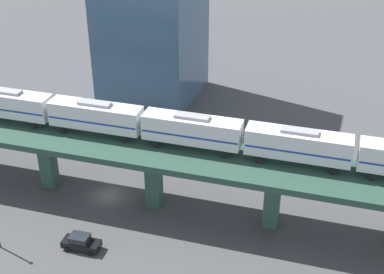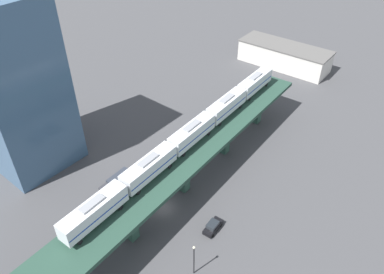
% 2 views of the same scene
% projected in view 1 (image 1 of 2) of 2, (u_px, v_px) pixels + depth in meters
% --- Properties ---
extents(ground_plane, '(400.00, 400.00, 0.00)m').
position_uv_depth(ground_plane, '(109.00, 195.00, 70.70)').
color(ground_plane, '#424244').
extents(elevated_viaduct, '(12.24, 92.27, 8.38)m').
position_uv_depth(elevated_viaduct, '(103.00, 148.00, 67.24)').
color(elevated_viaduct, '#244135').
rests_on(elevated_viaduct, ground).
extents(subway_train, '(5.43, 62.46, 4.45)m').
position_uv_depth(subway_train, '(192.00, 129.00, 63.76)').
color(subway_train, silver).
rests_on(subway_train, elevated_viaduct).
extents(street_car_black, '(2.20, 4.52, 1.89)m').
position_uv_depth(street_car_black, '(81.00, 242.00, 61.07)').
color(street_car_black, black).
rests_on(street_car_black, ground).
extents(delivery_truck, '(2.60, 7.28, 3.20)m').
position_uv_depth(delivery_truck, '(127.00, 143.00, 79.22)').
color(delivery_truck, '#333338').
rests_on(delivery_truck, ground).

